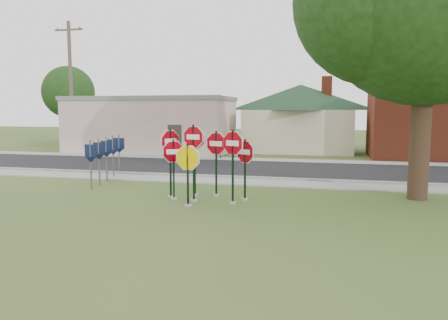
% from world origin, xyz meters
% --- Properties ---
extents(ground, '(120.00, 120.00, 0.00)m').
position_xyz_m(ground, '(0.00, 0.00, 0.00)').
color(ground, '#34551F').
rests_on(ground, ground).
extents(sidewalk_near, '(60.00, 1.60, 0.06)m').
position_xyz_m(sidewalk_near, '(0.00, 5.50, 0.03)').
color(sidewalk_near, gray).
rests_on(sidewalk_near, ground).
extents(road, '(60.00, 7.00, 0.04)m').
position_xyz_m(road, '(0.00, 10.00, 0.02)').
color(road, black).
rests_on(road, ground).
extents(sidewalk_far, '(60.00, 1.60, 0.06)m').
position_xyz_m(sidewalk_far, '(0.00, 14.30, 0.03)').
color(sidewalk_far, gray).
rests_on(sidewalk_far, ground).
extents(curb, '(60.00, 0.20, 0.14)m').
position_xyz_m(curb, '(0.00, 6.50, 0.07)').
color(curb, gray).
rests_on(curb, ground).
extents(stop_sign_center, '(1.06, 0.24, 2.81)m').
position_xyz_m(stop_sign_center, '(-0.22, 1.21, 1.77)').
color(stop_sign_center, gray).
rests_on(stop_sign_center, ground).
extents(stop_sign_yellow, '(1.16, 0.24, 2.21)m').
position_xyz_m(stop_sign_yellow, '(-0.16, 0.38, 1.33)').
color(stop_sign_yellow, gray).
rests_on(stop_sign_yellow, ground).
extents(stop_sign_left, '(0.95, 0.57, 2.28)m').
position_xyz_m(stop_sign_left, '(-1.01, 1.35, 1.38)').
color(stop_sign_left, gray).
rests_on(stop_sign_left, ground).
extents(stop_sign_right, '(1.06, 0.48, 2.66)m').
position_xyz_m(stop_sign_right, '(1.19, 1.17, 1.67)').
color(stop_sign_right, gray).
rests_on(stop_sign_right, ground).
extents(stop_sign_back_right, '(1.12, 0.36, 2.55)m').
position_xyz_m(stop_sign_back_right, '(0.31, 2.31, 1.59)').
color(stop_sign_back_right, gray).
rests_on(stop_sign_back_right, ground).
extents(stop_sign_back_left, '(1.06, 0.24, 2.67)m').
position_xyz_m(stop_sign_back_left, '(-0.48, 2.20, 1.67)').
color(stop_sign_back_left, gray).
rests_on(stop_sign_back_left, ground).
extents(stop_sign_far_right, '(0.94, 0.65, 2.30)m').
position_xyz_m(stop_sign_far_right, '(1.49, 1.81, 1.40)').
color(stop_sign_far_right, gray).
rests_on(stop_sign_far_right, ground).
extents(stop_sign_far_left, '(0.61, 0.97, 2.65)m').
position_xyz_m(stop_sign_far_left, '(-1.23, 1.61, 1.66)').
color(stop_sign_far_left, gray).
rests_on(stop_sign_far_left, ground).
extents(route_sign_row, '(1.43, 4.63, 2.00)m').
position_xyz_m(route_sign_row, '(-5.40, 4.50, 1.22)').
color(route_sign_row, '#59595E').
rests_on(route_sign_row, ground).
extents(building_stucco, '(12.20, 6.20, 4.20)m').
position_xyz_m(building_stucco, '(-9.00, 18.00, 2.15)').
color(building_stucco, silver).
rests_on(building_stucco, ground).
extents(building_house, '(11.60, 11.60, 6.20)m').
position_xyz_m(building_house, '(2.00, 22.00, 3.65)').
color(building_house, beige).
rests_on(building_house, ground).
extents(utility_pole_near, '(2.20, 0.26, 9.50)m').
position_xyz_m(utility_pole_near, '(-14.00, 15.20, 4.97)').
color(utility_pole_near, '#45392E').
rests_on(utility_pole_near, ground).
extents(bg_tree_left, '(4.90, 4.90, 7.35)m').
position_xyz_m(bg_tree_left, '(-20.00, 24.00, 4.88)').
color(bg_tree_left, black).
rests_on(bg_tree_left, ground).
extents(pedestrian, '(0.69, 0.59, 1.61)m').
position_xyz_m(pedestrian, '(-2.79, 14.48, 0.86)').
color(pedestrian, black).
rests_on(pedestrian, sidewalk_far).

